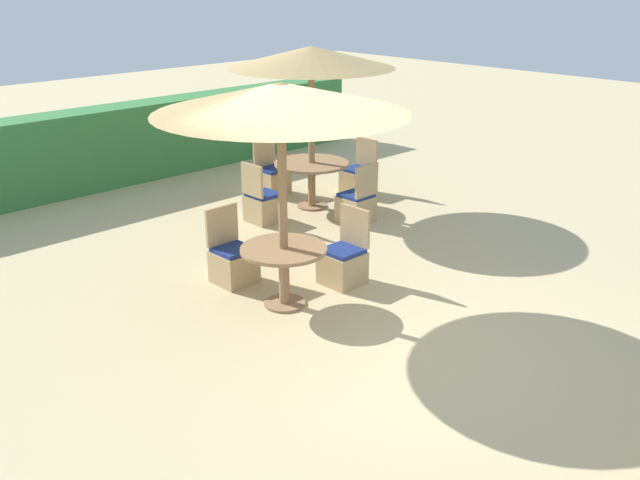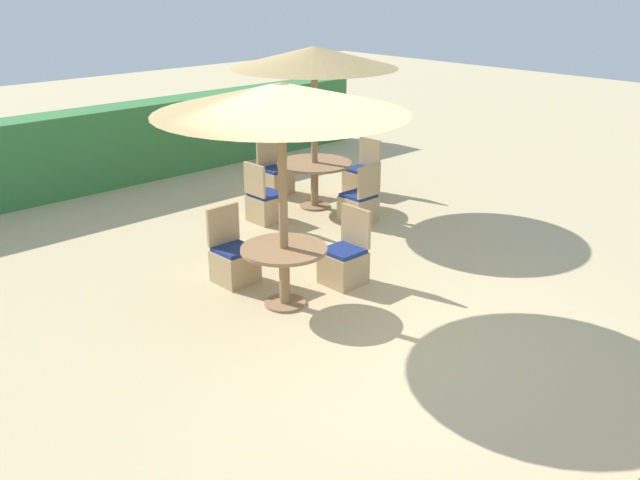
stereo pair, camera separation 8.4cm
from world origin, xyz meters
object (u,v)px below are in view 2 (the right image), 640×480
at_px(patio_chair_back_right_north, 275,178).
at_px(parasol_back_right, 314,58).
at_px(patio_chair_center_north, 234,261).
at_px(patio_chair_back_right_south, 359,206).
at_px(patio_chair_back_right_west, 265,205).
at_px(patio_chair_center_east, 344,263).
at_px(patio_chair_back_right_east, 362,179).
at_px(round_table_center, 284,261).
at_px(round_table_back_right, 315,171).
at_px(parasol_center, 281,99).

bearing_deg(patio_chair_back_right_north, parasol_back_right, 88.40).
xyz_separation_m(patio_chair_center_north, patio_chair_back_right_south, (2.71, 0.47, 0.00)).
bearing_deg(patio_chair_back_right_south, patio_chair_back_right_west, 134.67).
xyz_separation_m(patio_chair_center_north, patio_chair_back_right_west, (1.71, 1.48, 0.00)).
height_order(patio_chair_back_right_south, patio_chair_back_right_west, same).
bearing_deg(patio_chair_center_east, patio_chair_center_north, 44.45).
bearing_deg(patio_chair_back_right_east, patio_chair_back_right_west, 89.67).
height_order(round_table_center, round_table_back_right, round_table_back_right).
relative_size(patio_chair_back_right_south, patio_chair_back_right_east, 1.00).
bearing_deg(patio_chair_center_east, round_table_back_right, -36.25).
relative_size(round_table_back_right, patio_chair_back_right_west, 1.28).
bearing_deg(patio_chair_back_right_south, round_table_center, -152.69).
relative_size(patio_chair_center_north, patio_chair_back_right_west, 1.00).
bearing_deg(patio_chair_back_right_north, patio_chair_back_right_east, 135.99).
distance_m(patio_chair_back_right_south, patio_chair_back_right_north, 2.03).
height_order(patio_chair_center_east, round_table_back_right, patio_chair_center_east).
bearing_deg(patio_chair_back_right_east, patio_chair_back_right_south, 131.91).
bearing_deg(round_table_center, parasol_back_right, 41.48).
bearing_deg(patio_chair_center_north, parasol_center, 91.30).
height_order(parasol_center, patio_chair_center_east, parasol_center).
xyz_separation_m(parasol_back_right, patio_chair_back_right_north, (0.03, 1.02, -2.10)).
distance_m(patio_chair_center_east, patio_chair_back_right_south, 2.27).
distance_m(round_table_center, patio_chair_back_right_south, 3.04).
bearing_deg(parasol_back_right, round_table_center, -138.52).
bearing_deg(patio_chair_center_north, patio_chair_center_east, 134.45).
xyz_separation_m(parasol_center, patio_chair_back_right_north, (2.74, 3.41, -2.09)).
bearing_deg(round_table_back_right, patio_chair_center_north, -151.60).
relative_size(round_table_center, patio_chair_center_east, 1.05).
relative_size(parasol_back_right, patio_chair_back_right_north, 2.75).
relative_size(parasol_back_right, round_table_back_right, 2.15).
height_order(parasol_back_right, round_table_back_right, parasol_back_right).
bearing_deg(round_table_center, round_table_back_right, 41.48).
bearing_deg(round_table_back_right, patio_chair_back_right_west, 179.88).
height_order(round_table_back_right, patio_chair_back_right_west, patio_chair_back_right_west).
bearing_deg(parasol_center, patio_chair_back_right_west, 54.86).
relative_size(parasol_center, patio_chair_back_right_west, 2.92).
height_order(round_table_center, patio_chair_center_north, patio_chair_center_north).
distance_m(parasol_center, round_table_back_right, 4.02).
relative_size(patio_chair_back_right_east, patio_chair_back_right_north, 1.00).
bearing_deg(round_table_back_right, patio_chair_center_east, -126.25).
height_order(patio_chair_center_north, round_table_back_right, patio_chair_center_north).
bearing_deg(patio_chair_back_right_north, patio_chair_center_east, 62.26).
xyz_separation_m(round_table_back_right, patio_chair_back_right_east, (1.09, -0.01, -0.34)).
distance_m(parasol_back_right, patio_chair_back_right_south, 2.33).
bearing_deg(parasol_center, patio_chair_back_right_south, 27.31).
relative_size(patio_chair_back_right_west, patio_chair_back_right_east, 1.00).
xyz_separation_m(patio_chair_center_east, patio_chair_back_right_west, (0.77, 2.44, 0.00)).
bearing_deg(patio_chair_center_north, patio_chair_back_right_east, -159.00).
bearing_deg(patio_chair_back_right_south, patio_chair_center_north, -170.19).
xyz_separation_m(parasol_center, patio_chair_back_right_east, (3.80, 2.39, -2.09)).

